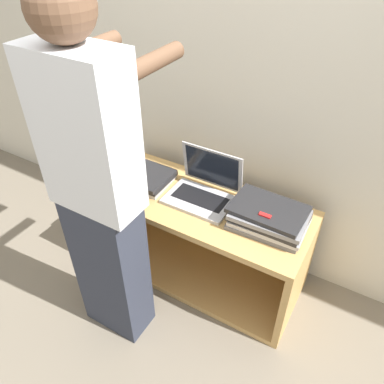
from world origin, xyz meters
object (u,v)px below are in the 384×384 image
laptop_stack_left (140,175)px  person (99,195)px  laptop_stack_right (269,218)px  laptop_open (203,189)px

laptop_stack_left → person: (0.19, -0.52, 0.28)m
laptop_stack_right → person: size_ratio=0.22×
laptop_open → person: bearing=-111.0°
person → laptop_stack_right: bearing=39.9°
laptop_stack_left → laptop_stack_right: bearing=0.2°
laptop_open → laptop_stack_right: 0.41m
laptop_open → laptop_stack_left: laptop_open is taller
laptop_stack_left → person: person is taller
laptop_open → laptop_stack_right: (0.40, -0.05, 0.01)m
laptop_open → laptop_stack_left: 0.41m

